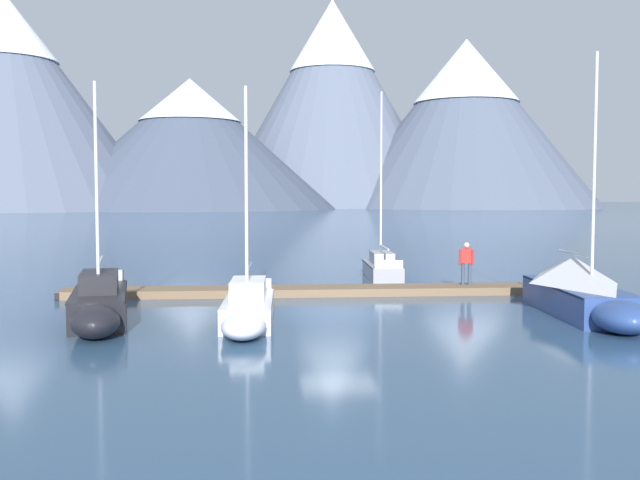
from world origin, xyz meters
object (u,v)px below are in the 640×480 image
sailboat_second_berth (248,309)px  sailboat_mid_dock_starboard (581,289)px  sailboat_mid_dock_port (381,267)px  person_on_dock (466,261)px  sailboat_nearest_berth (99,304)px

sailboat_second_berth → sailboat_mid_dock_starboard: 10.68m
sailboat_mid_dock_port → person_on_dock: size_ratio=5.12×
sailboat_second_berth → person_on_dock: 10.81m
sailboat_second_berth → sailboat_mid_dock_port: (6.25, 11.89, -0.00)m
sailboat_mid_dock_starboard → sailboat_second_berth: bearing=-176.4°
sailboat_second_berth → person_on_dock: (8.67, 6.41, 0.75)m
sailboat_mid_dock_port → person_on_dock: sailboat_mid_dock_port is taller
sailboat_nearest_berth → person_on_dock: 14.29m
sailboat_mid_dock_port → sailboat_second_berth: bearing=-117.7°
sailboat_mid_dock_starboard → person_on_dock: (-1.98, 5.74, 0.41)m
sailboat_second_berth → sailboat_nearest_berth: bearing=170.0°
sailboat_second_berth → sailboat_mid_dock_port: sailboat_mid_dock_port is taller
sailboat_second_berth → person_on_dock: bearing=36.5°
sailboat_mid_dock_starboard → sailboat_nearest_berth: bearing=179.6°
sailboat_mid_dock_starboard → sailboat_mid_dock_port: bearing=111.4°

